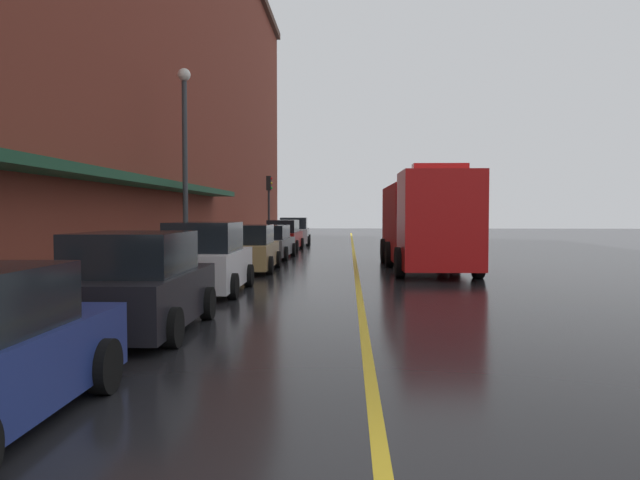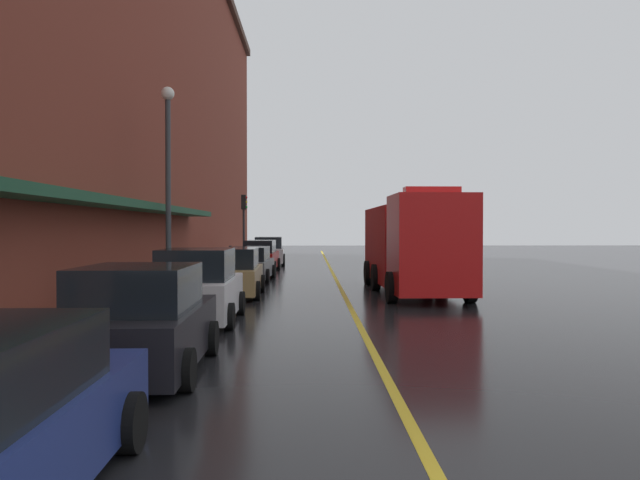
% 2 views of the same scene
% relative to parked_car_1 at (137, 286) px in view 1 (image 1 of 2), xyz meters
% --- Properties ---
extents(ground_plane, '(112.00, 112.00, 0.00)m').
position_rel_parked_car_1_xyz_m(ground_plane, '(3.99, 18.88, -0.82)').
color(ground_plane, black).
extents(sidewalk_left, '(2.40, 70.00, 0.15)m').
position_rel_parked_car_1_xyz_m(sidewalk_left, '(-2.21, 18.88, -0.75)').
color(sidewalk_left, '#ADA8A0').
rests_on(sidewalk_left, ground).
extents(lane_center_stripe, '(0.16, 70.00, 0.01)m').
position_rel_parked_car_1_xyz_m(lane_center_stripe, '(3.99, 18.88, -0.82)').
color(lane_center_stripe, gold).
rests_on(lane_center_stripe, ground).
extents(brick_building_left, '(10.43, 64.00, 19.88)m').
position_rel_parked_car_1_xyz_m(brick_building_left, '(-8.04, 17.87, 9.13)').
color(brick_building_left, maroon).
rests_on(brick_building_left, ground).
extents(parked_car_1, '(2.21, 4.17, 1.76)m').
position_rel_parked_car_1_xyz_m(parked_car_1, '(0.00, 0.00, 0.00)').
color(parked_car_1, black).
rests_on(parked_car_1, ground).
extents(parked_car_2, '(2.12, 4.13, 1.86)m').
position_rel_parked_car_1_xyz_m(parked_car_2, '(-0.05, 5.35, 0.04)').
color(parked_car_2, silver).
rests_on(parked_car_2, ground).
extents(parked_car_3, '(2.02, 4.43, 1.69)m').
position_rel_parked_car_1_xyz_m(parked_car_3, '(0.13, 11.29, -0.03)').
color(parked_car_3, '#A5844C').
rests_on(parked_car_3, ground).
extents(parked_car_4, '(2.21, 4.78, 1.55)m').
position_rel_parked_car_1_xyz_m(parked_car_4, '(0.01, 17.53, -0.09)').
color(parked_car_4, '#595B60').
rests_on(parked_car_4, ground).
extents(parked_car_5, '(2.02, 4.90, 1.72)m').
position_rel_parked_car_1_xyz_m(parked_car_5, '(0.02, 23.90, -0.02)').
color(parked_car_5, maroon).
rests_on(parked_car_5, ground).
extents(parked_car_6, '(2.27, 4.89, 1.82)m').
position_rel_parked_car_1_xyz_m(parked_car_6, '(0.06, 30.02, 0.03)').
color(parked_car_6, silver).
rests_on(parked_car_6, ground).
extents(fire_truck, '(2.95, 9.33, 3.68)m').
position_rel_parked_car_1_xyz_m(fire_truck, '(6.58, 12.51, 0.93)').
color(fire_truck, red).
rests_on(fire_truck, ground).
extents(parking_meter_1, '(0.14, 0.18, 1.33)m').
position_rel_parked_car_1_xyz_m(parking_meter_1, '(-1.36, 21.63, 0.24)').
color(parking_meter_1, '#4C4C51').
rests_on(parking_meter_1, sidewalk_left).
extents(street_lamp_left, '(0.44, 0.44, 6.94)m').
position_rel_parked_car_1_xyz_m(street_lamp_left, '(-1.96, 10.40, 3.58)').
color(street_lamp_left, '#33383D').
rests_on(street_lamp_left, sidewalk_left).
extents(traffic_light_near, '(0.38, 0.36, 4.30)m').
position_rel_parked_car_1_xyz_m(traffic_light_near, '(-1.30, 27.52, 2.33)').
color(traffic_light_near, '#232326').
rests_on(traffic_light_near, sidewalk_left).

